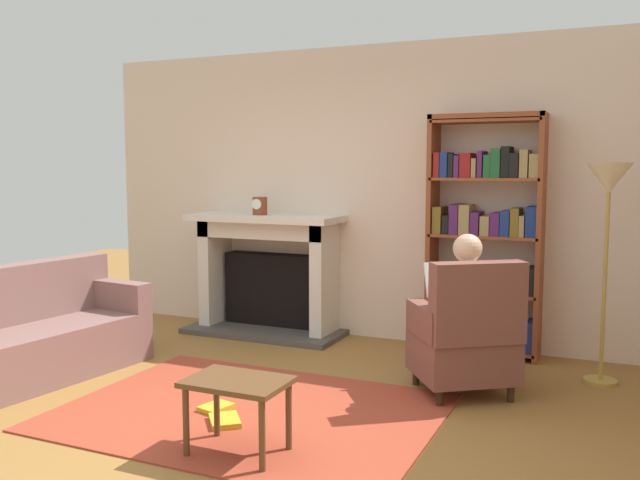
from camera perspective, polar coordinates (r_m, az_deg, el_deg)
The scene contains 12 objects.
ground at distance 4.37m, azimuth -7.93°, elevation -15.33°, with size 14.00×14.00×0.00m, color olive.
back_wall at distance 6.38m, azimuth 4.15°, elevation 3.91°, with size 5.60×0.10×2.70m, color beige.
area_rug at distance 4.61m, azimuth -5.89°, elevation -14.07°, with size 2.40×1.80×0.01m, color #A23D27.
fireplace at distance 6.60m, azimuth -4.27°, elevation -2.55°, with size 1.52×0.64×1.14m.
mantel_clock at distance 6.47m, azimuth -5.05°, elevation 2.86°, with size 0.14×0.14×0.17m.
bookshelf at distance 5.90m, azimuth 13.65°, elevation 0.03°, with size 0.94×0.32×2.03m.
armchair_reading at distance 4.88m, azimuth 12.15°, elevation -7.89°, with size 0.88×0.88×0.97m.
seated_reader at distance 4.95m, azimuth 11.66°, elevation -5.37°, with size 0.56×0.59×1.14m.
sofa_floral at distance 5.65m, azimuth -22.92°, elevation -7.41°, with size 0.92×1.77×0.85m.
side_table at distance 3.89m, azimuth -6.90°, elevation -12.41°, with size 0.56×0.39×0.43m.
scattered_books at distance 4.51m, azimuth -8.28°, elevation -14.27°, with size 0.42×0.45×0.03m.
floor_lamp at distance 5.34m, azimuth 22.97°, elevation 3.29°, with size 0.32×0.32×1.63m.
Camera 1 is at (2.18, -3.44, 1.60)m, focal length 38.29 mm.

